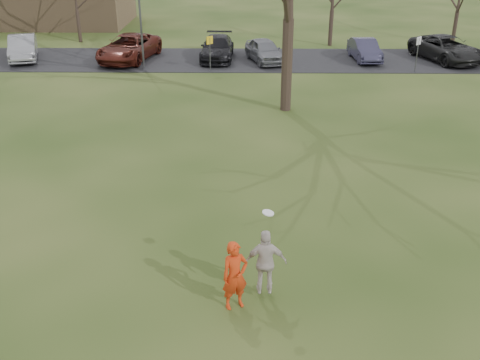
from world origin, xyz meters
name	(u,v)px	position (x,y,z in m)	size (l,w,h in m)	color
ground	(238,311)	(0.00, 0.00, 0.00)	(120.00, 120.00, 0.00)	#1E380F
parking_strip	(245,60)	(0.00, 25.00, 0.02)	(62.00, 6.50, 0.04)	black
player_defender	(235,276)	(-0.06, 0.20, 0.86)	(0.63, 0.41, 1.73)	red
car_1	(23,48)	(-14.03, 24.78, 0.79)	(1.59, 4.55, 1.50)	gray
car_2	(129,48)	(-7.28, 24.74, 0.83)	(2.61, 5.66, 1.57)	#521B13
car_3	(217,48)	(-1.74, 25.06, 0.74)	(1.97, 4.86, 1.41)	black
car_4	(265,51)	(1.24, 24.42, 0.74)	(1.65, 4.11, 1.40)	slate
car_5	(365,50)	(7.56, 24.93, 0.69)	(1.38, 3.96, 1.30)	#323049
car_6	(446,49)	(12.65, 24.91, 0.79)	(2.50, 5.42, 1.51)	black
catching_play	(266,262)	(0.66, 0.57, 1.00)	(1.00, 0.44, 2.22)	beige
building	(7,0)	(-20.00, 38.00, 1.93)	(20.60, 8.50, 5.14)	#8C6D4C
lamp_post	(139,1)	(-6.00, 22.50, 3.97)	(0.34, 0.34, 6.27)	#47474C
sign_yellow	(210,47)	(-2.00, 22.00, 1.45)	(0.35, 0.35, 2.08)	#47474C
sign_white	(418,48)	(10.00, 22.00, 1.45)	(0.35, 0.35, 2.08)	#47474C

